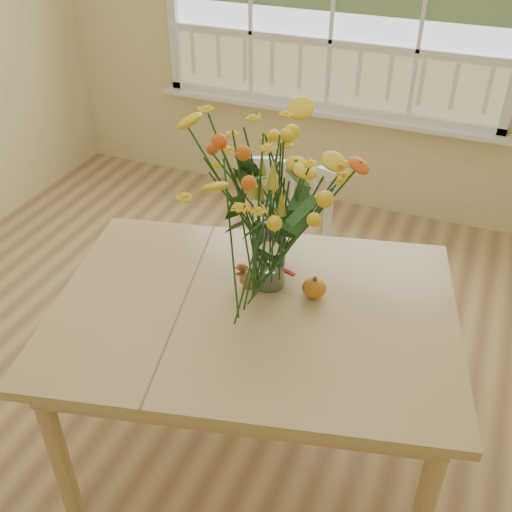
% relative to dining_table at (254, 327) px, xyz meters
% --- Properties ---
extents(floor, '(4.00, 4.50, 0.01)m').
position_rel_dining_table_xyz_m(floor, '(-0.39, 0.01, -0.70)').
color(floor, '#A0754D').
rests_on(floor, ground).
extents(wall_back, '(4.00, 0.02, 2.70)m').
position_rel_dining_table_xyz_m(wall_back, '(-0.39, 2.26, 0.65)').
color(wall_back, beige).
rests_on(wall_back, floor).
extents(dining_table, '(1.68, 1.37, 0.79)m').
position_rel_dining_table_xyz_m(dining_table, '(0.00, 0.00, 0.00)').
color(dining_table, tan).
rests_on(dining_table, floor).
extents(windsor_chair, '(0.44, 0.42, 0.93)m').
position_rel_dining_table_xyz_m(windsor_chair, '(-0.16, 0.79, -0.18)').
color(windsor_chair, white).
rests_on(windsor_chair, floor).
extents(flower_vase, '(0.56, 0.56, 0.67)m').
position_rel_dining_table_xyz_m(flower_vase, '(-0.00, 0.16, 0.50)').
color(flower_vase, white).
rests_on(flower_vase, dining_table).
extents(pumpkin, '(0.09, 0.09, 0.07)m').
position_rel_dining_table_xyz_m(pumpkin, '(0.18, 0.15, 0.13)').
color(pumpkin, '#C96617').
rests_on(pumpkin, dining_table).
extents(turkey_figurine, '(0.09, 0.07, 0.10)m').
position_rel_dining_table_xyz_m(turkey_figurine, '(-0.06, 0.10, 0.13)').
color(turkey_figurine, '#CCB78C').
rests_on(turkey_figurine, dining_table).
extents(dark_gourd, '(0.12, 0.09, 0.08)m').
position_rel_dining_table_xyz_m(dark_gourd, '(-0.00, 0.22, 0.13)').
color(dark_gourd, '#38160F').
rests_on(dark_gourd, dining_table).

